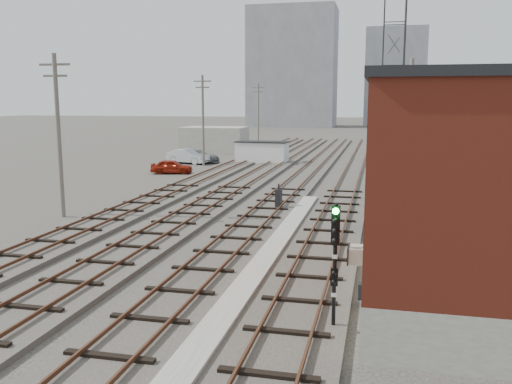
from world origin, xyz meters
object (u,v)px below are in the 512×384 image
(car_silver, at_px, (189,156))
(car_grey, at_px, (197,156))
(signal_mast, at_px, (335,260))
(site_trailer, at_px, (262,152))
(car_red, at_px, (172,167))
(switch_stand, at_px, (279,199))

(car_silver, height_order, car_grey, car_silver)
(signal_mast, relative_size, site_trailer, 0.65)
(signal_mast, xyz_separation_m, car_red, (-17.16, 30.97, -1.47))
(signal_mast, bearing_deg, switch_stand, 105.68)
(site_trailer, xyz_separation_m, car_silver, (-7.40, -2.12, -0.40))
(signal_mast, distance_m, car_grey, 43.59)
(switch_stand, bearing_deg, site_trailer, 116.03)
(switch_stand, bearing_deg, car_silver, 133.22)
(switch_stand, height_order, car_silver, switch_stand)
(site_trailer, bearing_deg, car_grey, -165.86)
(car_silver, bearing_deg, switch_stand, -131.84)
(car_red, bearing_deg, car_silver, -3.15)
(site_trailer, relative_size, car_grey, 1.17)
(car_red, height_order, car_silver, car_silver)
(site_trailer, bearing_deg, signal_mast, -70.95)
(site_trailer, xyz_separation_m, car_grey, (-6.76, -1.21, -0.46))
(signal_mast, bearing_deg, car_grey, 114.09)
(site_trailer, height_order, car_silver, site_trailer)
(switch_stand, xyz_separation_m, car_silver, (-13.73, 22.12, 0.06))
(signal_mast, height_order, car_red, signal_mast)
(site_trailer, distance_m, car_grey, 6.88)
(signal_mast, relative_size, switch_stand, 2.48)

